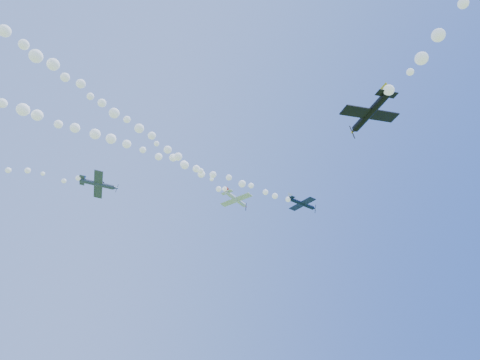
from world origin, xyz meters
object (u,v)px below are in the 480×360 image
plane_white (236,199)px  plane_grey (98,184)px  plane_black (370,113)px  plane_navy (302,204)px

plane_white → plane_grey: (-28.84, -3.35, -8.53)m
plane_white → plane_black: size_ratio=0.96×
plane_black → plane_navy: bearing=-18.7°
plane_grey → plane_white: bearing=19.1°
plane_white → plane_black: plane_white is taller
plane_white → plane_navy: (13.86, -5.36, 0.05)m
plane_navy → plane_grey: size_ratio=1.10×
plane_navy → plane_black: 42.50m
plane_navy → plane_grey: (-42.70, 2.01, -8.57)m
plane_white → plane_black: bearing=-118.0°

